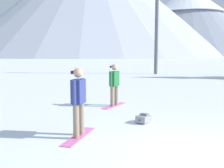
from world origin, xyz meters
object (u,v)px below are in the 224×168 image
at_px(snowboarder_foreground, 78,101).
at_px(backpack_grey, 143,119).
at_px(snowboarder_midground, 114,84).
at_px(ski_lift_tower, 157,15).

relative_size(snowboarder_foreground, backpack_grey, 3.14).
relative_size(snowboarder_foreground, snowboarder_midground, 1.04).
xyz_separation_m(snowboarder_foreground, backpack_grey, (1.16, 1.90, -0.79)).
relative_size(snowboarder_midground, backpack_grey, 3.03).
bearing_deg(snowboarder_midground, backpack_grey, -49.65).
bearing_deg(snowboarder_foreground, snowboarder_midground, 98.19).
distance_m(snowboarder_midground, backpack_grey, 2.77).
height_order(snowboarder_foreground, snowboarder_midground, snowboarder_foreground).
xyz_separation_m(backpack_grey, ski_lift_tower, (-3.66, 19.02, 5.81)).
distance_m(snowboarder_foreground, ski_lift_tower, 21.66).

